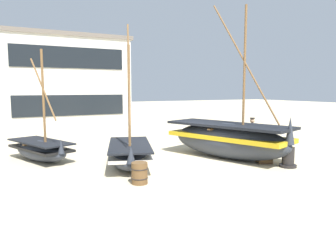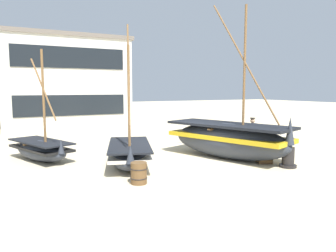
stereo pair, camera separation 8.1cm
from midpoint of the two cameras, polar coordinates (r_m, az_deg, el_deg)
name	(u,v)px [view 2 (the right image)]	position (r m, az deg, el deg)	size (l,w,h in m)	color
ground_plane	(179,161)	(13.61, 2.10, -6.30)	(120.00, 120.00, 0.00)	beige
fishing_boat_near_left	(129,153)	(12.80, -6.71, -4.86)	(2.75, 4.17, 5.53)	#2D333D
fishing_boat_centre_large	(229,139)	(14.33, 10.93, -2.31)	(3.66, 5.98, 6.69)	#2D333D
fishing_boat_far_right	(41,149)	(14.73, -21.54, -3.84)	(2.48, 3.68, 4.65)	#2D333D
fisherman_by_hull	(252,135)	(15.79, 14.91, -1.64)	(0.39, 0.27, 1.68)	#33333D
capstan_winch	(288,157)	(13.38, 20.79, -5.22)	(0.67, 0.67, 1.00)	black
wooden_barrel	(139,173)	(10.44, -5.01, -8.36)	(0.56, 0.56, 0.70)	brown
cargo_crate	(264,157)	(13.86, 16.94, -5.38)	(0.55, 0.55, 0.46)	brown
harbor_building_main	(65,82)	(26.83, -17.86, 7.40)	(9.66, 5.71, 7.08)	silver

